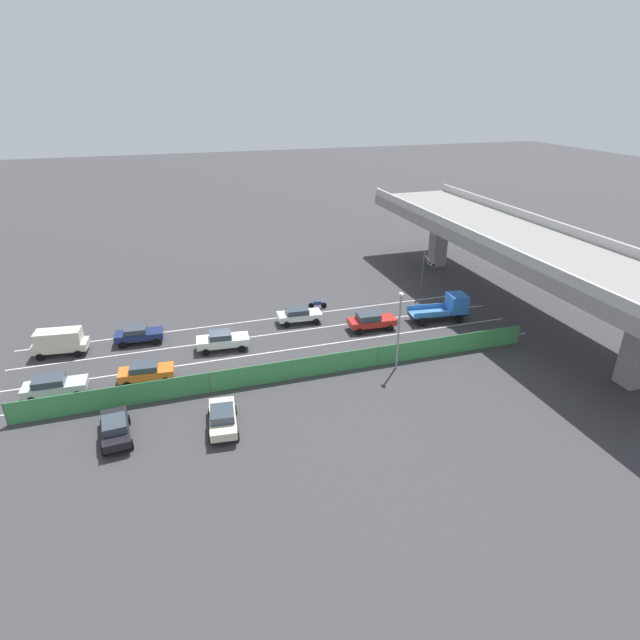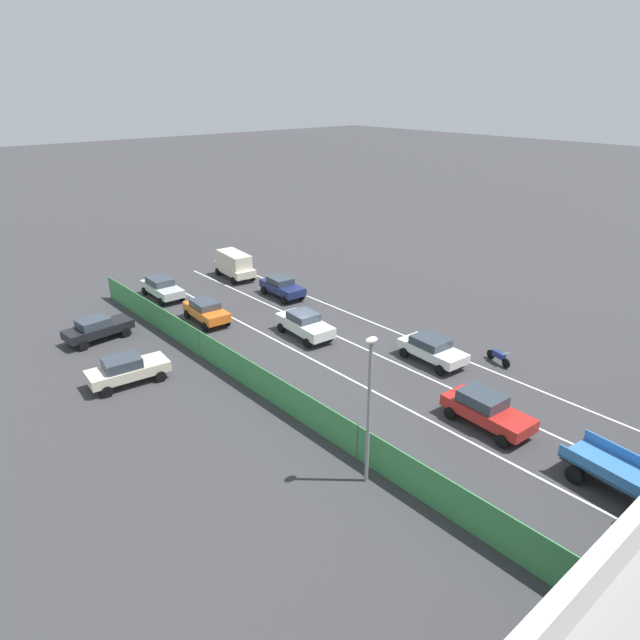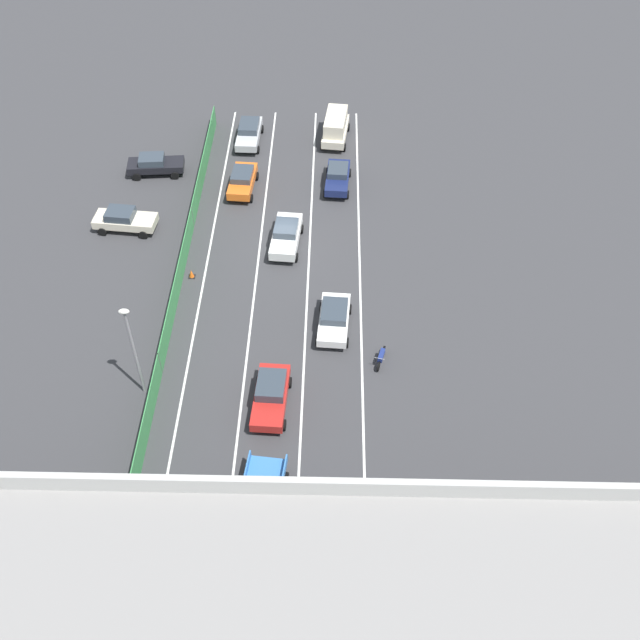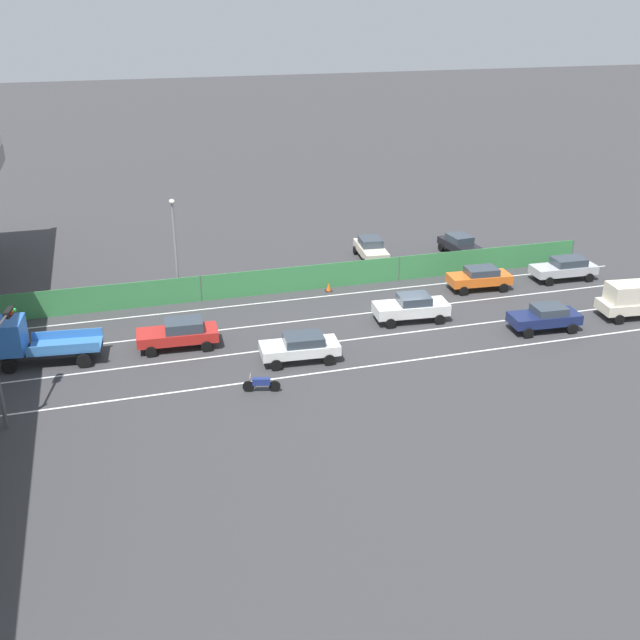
{
  "view_description": "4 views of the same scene",
  "coord_description": "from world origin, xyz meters",
  "px_view_note": "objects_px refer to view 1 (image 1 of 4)",
  "views": [
    {
      "loc": [
        41.55,
        -3.97,
        21.75
      ],
      "look_at": [
        0.58,
        8.91,
        1.97
      ],
      "focal_mm": 28.77,
      "sensor_mm": 36.0,
      "label": 1
    },
    {
      "loc": [
        22.3,
        27.31,
        15.89
      ],
      "look_at": [
        0.94,
        2.76,
        2.36
      ],
      "focal_mm": 32.02,
      "sensor_mm": 36.0,
      "label": 2
    },
    {
      "loc": [
        -3.4,
        41.63,
        35.23
      ],
      "look_at": [
        -2.7,
        8.65,
        1.32
      ],
      "focal_mm": 42.76,
      "sensor_mm": 36.0,
      "label": 3
    },
    {
      "loc": [
        -40.19,
        17.55,
        18.92
      ],
      "look_at": [
        -1.2,
        6.2,
        1.24
      ],
      "focal_mm": 42.47,
      "sensor_mm": 36.0,
      "label": 4
    }
  ],
  "objects_px": {
    "street_lamp": "(399,323)",
    "car_van_cream": "(59,341)",
    "flatbed_truck_blue": "(448,307)",
    "traffic_light": "(427,269)",
    "car_taxi_orange": "(146,372)",
    "car_sedan_silver": "(54,385)",
    "parked_sedan_dark": "(115,428)",
    "car_hatchback_white": "(222,340)",
    "traffic_cone": "(276,375)",
    "car_sedan_navy": "(138,334)",
    "car_sedan_white": "(299,314)",
    "motorcycle": "(318,304)",
    "car_sedan_red": "(371,320)",
    "parked_sedan_cream": "(223,418)"
  },
  "relations": [
    {
      "from": "street_lamp",
      "to": "car_van_cream",
      "type": "bearing_deg",
      "value": -112.17
    },
    {
      "from": "flatbed_truck_blue",
      "to": "traffic_light",
      "type": "relative_size",
      "value": 1.18
    },
    {
      "from": "car_taxi_orange",
      "to": "flatbed_truck_blue",
      "type": "relative_size",
      "value": 0.74
    },
    {
      "from": "car_sedan_silver",
      "to": "parked_sedan_dark",
      "type": "bearing_deg",
      "value": 33.96
    },
    {
      "from": "car_hatchback_white",
      "to": "traffic_cone",
      "type": "distance_m",
      "value": 7.23
    },
    {
      "from": "street_lamp",
      "to": "parked_sedan_dark",
      "type": "bearing_deg",
      "value": -82.06
    },
    {
      "from": "car_sedan_navy",
      "to": "flatbed_truck_blue",
      "type": "bearing_deg",
      "value": 82.4
    },
    {
      "from": "car_sedan_white",
      "to": "traffic_cone",
      "type": "xyz_separation_m",
      "value": [
        9.76,
        -4.58,
        -0.6
      ]
    },
    {
      "from": "car_van_cream",
      "to": "traffic_light",
      "type": "height_order",
      "value": "traffic_light"
    },
    {
      "from": "car_sedan_white",
      "to": "motorcycle",
      "type": "bearing_deg",
      "value": 135.5
    },
    {
      "from": "car_hatchback_white",
      "to": "traffic_light",
      "type": "distance_m",
      "value": 23.7
    },
    {
      "from": "car_taxi_orange",
      "to": "flatbed_truck_blue",
      "type": "distance_m",
      "value": 29.37
    },
    {
      "from": "car_taxi_orange",
      "to": "street_lamp",
      "type": "relative_size",
      "value": 0.64
    },
    {
      "from": "car_sedan_navy",
      "to": "car_sedan_silver",
      "type": "distance_m",
      "value": 9.57
    },
    {
      "from": "traffic_light",
      "to": "car_taxi_orange",
      "type": "bearing_deg",
      "value": -73.17
    },
    {
      "from": "car_sedan_navy",
      "to": "street_lamp",
      "type": "xyz_separation_m",
      "value": [
        11.32,
        20.71,
        3.28
      ]
    },
    {
      "from": "street_lamp",
      "to": "car_taxi_orange",
      "type": "bearing_deg",
      "value": -101.3
    },
    {
      "from": "motorcycle",
      "to": "car_hatchback_white",
      "type": "bearing_deg",
      "value": -59.75
    },
    {
      "from": "car_sedan_navy",
      "to": "car_sedan_white",
      "type": "bearing_deg",
      "value": 89.43
    },
    {
      "from": "flatbed_truck_blue",
      "to": "car_sedan_silver",
      "type": "bearing_deg",
      "value": -84.58
    },
    {
      "from": "traffic_cone",
      "to": "car_sedan_navy",
      "type": "bearing_deg",
      "value": -132.83
    },
    {
      "from": "car_sedan_white",
      "to": "car_sedan_red",
      "type": "height_order",
      "value": "car_sedan_red"
    },
    {
      "from": "car_van_cream",
      "to": "car_taxi_orange",
      "type": "height_order",
      "value": "car_van_cream"
    },
    {
      "from": "motorcycle",
      "to": "parked_sedan_cream",
      "type": "xyz_separation_m",
      "value": [
        18.17,
        -12.48,
        0.44
      ]
    },
    {
      "from": "car_taxi_orange",
      "to": "parked_sedan_cream",
      "type": "bearing_deg",
      "value": 31.77
    },
    {
      "from": "flatbed_truck_blue",
      "to": "motorcycle",
      "type": "height_order",
      "value": "flatbed_truck_blue"
    },
    {
      "from": "traffic_light",
      "to": "street_lamp",
      "type": "height_order",
      "value": "street_lamp"
    },
    {
      "from": "car_hatchback_white",
      "to": "car_sedan_silver",
      "type": "relative_size",
      "value": 1.02
    },
    {
      "from": "car_sedan_white",
      "to": "street_lamp",
      "type": "relative_size",
      "value": 0.66
    },
    {
      "from": "car_sedan_silver",
      "to": "parked_sedan_cream",
      "type": "distance_m",
      "value": 14.23
    },
    {
      "from": "car_sedan_white",
      "to": "flatbed_truck_blue",
      "type": "xyz_separation_m",
      "value": [
        3.83,
        14.54,
        0.49
      ]
    },
    {
      "from": "car_sedan_white",
      "to": "street_lamp",
      "type": "distance_m",
      "value": 12.85
    },
    {
      "from": "car_taxi_orange",
      "to": "parked_sedan_dark",
      "type": "distance_m",
      "value": 7.37
    },
    {
      "from": "car_sedan_silver",
      "to": "traffic_light",
      "type": "bearing_deg",
      "value": 103.95
    },
    {
      "from": "car_hatchback_white",
      "to": "traffic_light",
      "type": "height_order",
      "value": "traffic_light"
    },
    {
      "from": "car_hatchback_white",
      "to": "traffic_cone",
      "type": "height_order",
      "value": "car_hatchback_white"
    },
    {
      "from": "traffic_light",
      "to": "street_lamp",
      "type": "distance_m",
      "value": 16.05
    },
    {
      "from": "car_sedan_red",
      "to": "traffic_light",
      "type": "xyz_separation_m",
      "value": [
        -5.36,
        8.63,
        2.65
      ]
    },
    {
      "from": "car_sedan_white",
      "to": "car_sedan_red",
      "type": "distance_m",
      "value": 7.23
    },
    {
      "from": "flatbed_truck_blue",
      "to": "street_lamp",
      "type": "relative_size",
      "value": 0.87
    },
    {
      "from": "parked_sedan_dark",
      "to": "traffic_cone",
      "type": "bearing_deg",
      "value": 110.44
    },
    {
      "from": "traffic_cone",
      "to": "motorcycle",
      "type": "bearing_deg",
      "value": 149.59
    },
    {
      "from": "traffic_light",
      "to": "parked_sedan_dark",
      "type": "bearing_deg",
      "value": -63.06
    },
    {
      "from": "parked_sedan_dark",
      "to": "street_lamp",
      "type": "bearing_deg",
      "value": 97.94
    },
    {
      "from": "car_taxi_orange",
      "to": "car_sedan_navy",
      "type": "bearing_deg",
      "value": -175.11
    },
    {
      "from": "car_sedan_silver",
      "to": "traffic_cone",
      "type": "distance_m",
      "value": 16.98
    },
    {
      "from": "car_sedan_navy",
      "to": "parked_sedan_dark",
      "type": "distance_m",
      "value": 14.47
    },
    {
      "from": "car_van_cream",
      "to": "car_hatchback_white",
      "type": "bearing_deg",
      "value": 76.14
    },
    {
      "from": "car_sedan_navy",
      "to": "parked_sedan_dark",
      "type": "xyz_separation_m",
      "value": [
        14.4,
        -1.37,
        0.0
      ]
    },
    {
      "from": "motorcycle",
      "to": "traffic_cone",
      "type": "bearing_deg",
      "value": -30.41
    }
  ]
}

